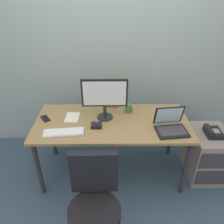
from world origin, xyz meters
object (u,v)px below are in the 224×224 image
(keyboard, at_px, (64,133))
(banana, at_px, (111,105))
(cell_phone, at_px, (45,119))
(office_chair, at_px, (95,209))
(coffee_mug, at_px, (128,108))
(trackball_mouse, at_px, (97,125))
(file_cabinet, at_px, (206,154))
(laptop, at_px, (171,125))
(desk_phone, at_px, (213,132))
(monitor_main, at_px, (105,96))
(paper_notepad, at_px, (72,117))

(keyboard, distance_m, banana, 0.72)
(keyboard, height_order, cell_phone, keyboard)
(office_chair, bearing_deg, keyboard, 118.47)
(coffee_mug, height_order, cell_phone, coffee_mug)
(trackball_mouse, bearing_deg, keyboard, -160.74)
(file_cabinet, relative_size, laptop, 1.77)
(desk_phone, bearing_deg, monitor_main, 174.27)
(desk_phone, xyz_separation_m, laptop, (-0.52, -0.12, 0.18))
(desk_phone, distance_m, trackball_mouse, 1.30)
(laptop, distance_m, cell_phone, 1.37)
(laptop, bearing_deg, trackball_mouse, 175.97)
(coffee_mug, bearing_deg, file_cabinet, -13.65)
(desk_phone, bearing_deg, banana, 162.26)
(trackball_mouse, relative_size, cell_phone, 0.77)
(laptop, relative_size, cell_phone, 2.40)
(monitor_main, xyz_separation_m, laptop, (0.68, -0.24, -0.22))
(office_chair, distance_m, coffee_mug, 1.17)
(file_cabinet, bearing_deg, office_chair, -147.43)
(monitor_main, bearing_deg, paper_notepad, -179.39)
(laptop, distance_m, coffee_mug, 0.55)
(desk_phone, height_order, monitor_main, monitor_main)
(file_cabinet, bearing_deg, coffee_mug, 166.35)
(office_chair, xyz_separation_m, cell_phone, (-0.59, 0.90, 0.34))
(file_cabinet, height_order, banana, banana)
(laptop, bearing_deg, office_chair, -137.65)
(keyboard, bearing_deg, trackball_mouse, 19.26)
(monitor_main, bearing_deg, keyboard, -144.31)
(desk_phone, xyz_separation_m, keyboard, (-1.62, -0.18, 0.13))
(paper_notepad, bearing_deg, laptop, -12.47)
(file_cabinet, height_order, keyboard, keyboard)
(keyboard, relative_size, trackball_mouse, 3.83)
(file_cabinet, height_order, trackball_mouse, trackball_mouse)
(keyboard, xyz_separation_m, laptop, (1.10, 0.06, 0.04))
(monitor_main, bearing_deg, banana, 73.80)
(office_chair, height_order, trackball_mouse, office_chair)
(trackball_mouse, relative_size, banana, 0.58)
(office_chair, xyz_separation_m, laptop, (0.75, 0.69, 0.39))
(laptop, bearing_deg, file_cabinet, 14.02)
(coffee_mug, bearing_deg, paper_notepad, -168.67)
(monitor_main, height_order, trackball_mouse, monitor_main)
(office_chair, relative_size, coffee_mug, 9.18)
(coffee_mug, distance_m, paper_notepad, 0.65)
(keyboard, height_order, paper_notepad, keyboard)
(desk_phone, height_order, keyboard, keyboard)
(monitor_main, relative_size, laptop, 1.45)
(paper_notepad, height_order, banana, banana)
(paper_notepad, bearing_deg, banana, 29.25)
(coffee_mug, xyz_separation_m, cell_phone, (-0.94, -0.15, -0.05))
(file_cabinet, bearing_deg, cell_phone, 177.51)
(cell_phone, bearing_deg, file_cabinet, -38.04)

